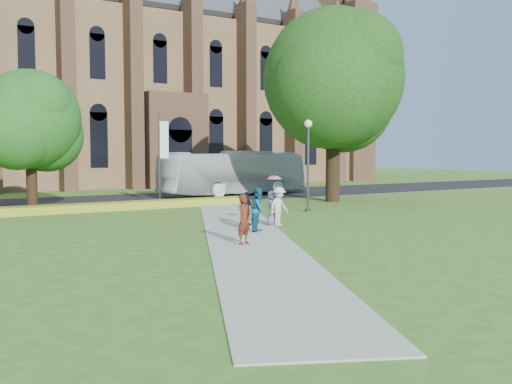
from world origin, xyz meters
TOP-DOWN VIEW (x-y plane):
  - ground at (0.00, 0.00)m, footprint 160.00×160.00m
  - road at (0.00, 20.00)m, footprint 160.00×10.00m
  - footpath at (0.00, 1.00)m, footprint 15.58×28.54m
  - flower_hedge at (-2.00, 13.20)m, footprint 18.00×1.40m
  - cathedral at (10.00, 39.73)m, footprint 52.60×18.25m
  - streetlamp at (7.50, 6.50)m, footprint 0.44×0.44m
  - large_tree at (13.00, 11.00)m, footprint 9.60×9.60m
  - street_tree_1 at (-6.00, 14.50)m, footprint 5.60×5.60m
  - banner_pole_0 at (2.11, 15.20)m, footprint 0.70×0.10m
  - tour_coach at (9.95, 19.37)m, footprint 12.81×4.48m
  - pedestrian_0 at (-1.61, -1.79)m, footprint 0.79×0.67m
  - pedestrian_1 at (0.63, 0.78)m, footprint 1.15×1.13m
  - pedestrian_2 at (2.37, 1.86)m, footprint 1.30×0.98m
  - pedestrian_3 at (1.18, 2.80)m, footprint 0.98×0.66m
  - pedestrian_4 at (2.25, 2.25)m, footprint 0.93×0.89m
  - parasol at (2.43, 2.35)m, footprint 0.86×0.86m

SIDE VIEW (x-z plane):
  - ground at x=0.00m, z-range 0.00..0.00m
  - road at x=0.00m, z-range 0.00..0.02m
  - footpath at x=0.00m, z-range 0.00..0.04m
  - flower_hedge at x=-2.00m, z-range 0.00..0.45m
  - pedestrian_3 at x=1.18m, z-range 0.04..1.58m
  - pedestrian_4 at x=2.25m, z-range 0.04..1.64m
  - pedestrian_2 at x=2.37m, z-range 0.04..1.82m
  - pedestrian_0 at x=-1.61m, z-range 0.04..1.87m
  - pedestrian_1 at x=0.63m, z-range 0.04..1.91m
  - tour_coach at x=9.95m, z-range 0.02..3.51m
  - parasol at x=2.43m, z-range 1.64..2.23m
  - streetlamp at x=7.50m, z-range 0.68..5.92m
  - banner_pole_0 at x=2.11m, z-range 0.39..6.39m
  - street_tree_1 at x=-6.00m, z-range 1.20..9.25m
  - large_tree at x=13.00m, z-range 1.77..14.97m
  - cathedral at x=10.00m, z-range -1.02..26.98m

